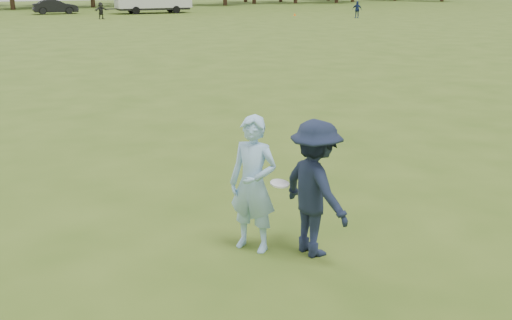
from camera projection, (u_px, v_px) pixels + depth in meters
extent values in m
plane|color=#3A5417|center=(319.00, 239.00, 9.15)|extent=(200.00, 200.00, 0.00)
imported|color=#96C4E9|center=(253.00, 184.00, 8.54)|extent=(0.83, 0.87, 1.99)
imported|color=#171F34|center=(315.00, 188.00, 8.41)|extent=(0.92, 1.37, 1.97)
imported|color=navy|center=(357.00, 10.00, 57.48)|extent=(0.95, 0.90, 1.58)
imported|color=#262626|center=(101.00, 11.00, 56.02)|extent=(1.51, 0.93, 1.55)
imported|color=black|center=(55.00, 7.00, 63.66)|extent=(4.66, 1.78, 1.52)
cone|color=orange|center=(295.00, 14.00, 60.85)|extent=(0.28, 0.28, 0.30)
cylinder|color=white|center=(280.00, 184.00, 8.36)|extent=(0.32, 0.32, 0.07)
cube|color=black|center=(154.00, 9.00, 65.01)|extent=(7.60, 2.30, 0.25)
cylinder|color=black|center=(136.00, 11.00, 63.10)|extent=(0.80, 0.25, 0.80)
cylinder|color=black|center=(131.00, 9.00, 65.30)|extent=(0.80, 0.25, 0.80)
cylinder|color=black|center=(176.00, 10.00, 64.78)|extent=(0.80, 0.25, 0.80)
cylinder|color=black|center=(170.00, 9.00, 66.97)|extent=(0.80, 0.25, 0.80)
cube|color=#333333|center=(113.00, 9.00, 63.32)|extent=(1.20, 0.15, 0.12)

